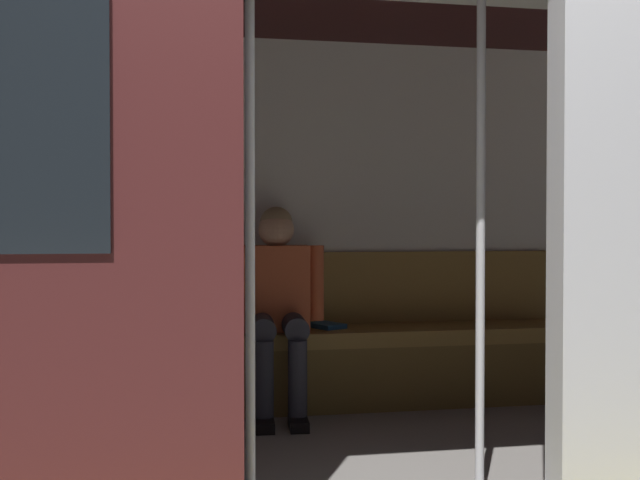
% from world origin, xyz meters
% --- Properties ---
extents(train_car, '(6.40, 2.53, 2.36)m').
position_xyz_m(train_car, '(0.08, -1.11, 1.54)').
color(train_car, silver).
rests_on(train_car, ground_plane).
extents(bench_seat, '(3.32, 0.44, 0.47)m').
position_xyz_m(bench_seat, '(0.00, -2.02, 0.36)').
color(bench_seat, olive).
rests_on(bench_seat, ground_plane).
extents(person_seated, '(0.55, 0.69, 1.20)m').
position_xyz_m(person_seated, '(0.16, -1.97, 0.69)').
color(person_seated, '#CC5933').
rests_on(person_seated, ground_plane).
extents(handbag, '(0.26, 0.15, 0.17)m').
position_xyz_m(handbag, '(0.52, -2.11, 0.55)').
color(handbag, maroon).
rests_on(handbag, bench_seat).
extents(book, '(0.24, 0.26, 0.03)m').
position_xyz_m(book, '(-0.16, -2.11, 0.48)').
color(book, '#26598C').
rests_on(book, bench_seat).
extents(grab_pole_door, '(0.04, 0.04, 2.22)m').
position_xyz_m(grab_pole_door, '(0.46, -0.36, 1.11)').
color(grab_pole_door, silver).
rests_on(grab_pole_door, ground_plane).
extents(grab_pole_far, '(0.04, 0.04, 2.22)m').
position_xyz_m(grab_pole_far, '(-0.46, -0.47, 1.11)').
color(grab_pole_far, silver).
rests_on(grab_pole_far, ground_plane).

